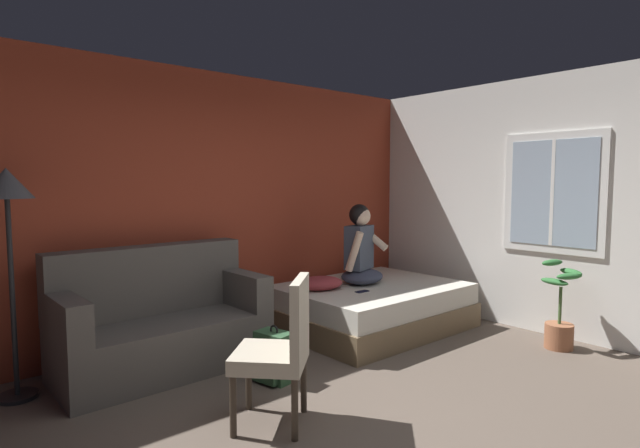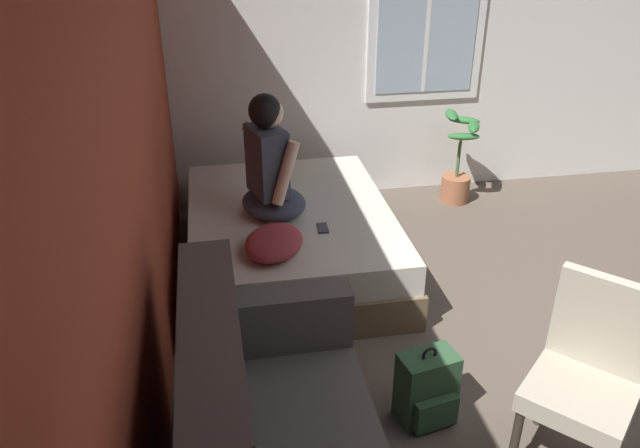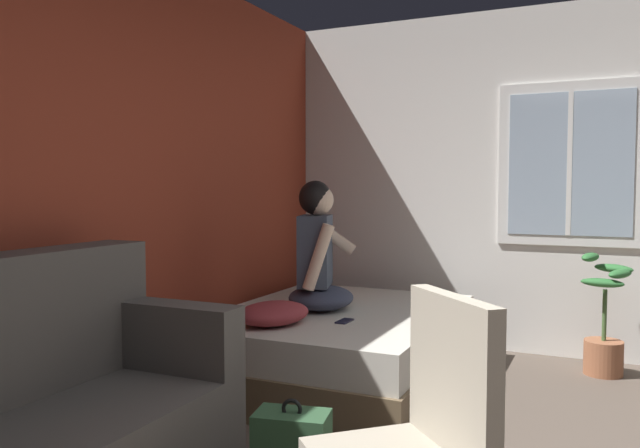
% 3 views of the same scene
% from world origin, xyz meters
% --- Properties ---
extents(ground_plane, '(40.00, 40.00, 0.00)m').
position_xyz_m(ground_plane, '(0.00, 0.00, 0.00)').
color(ground_plane, brown).
extents(wall_back_accent, '(10.86, 0.16, 2.70)m').
position_xyz_m(wall_back_accent, '(0.00, 2.71, 1.35)').
color(wall_back_accent, '#993823').
rests_on(wall_back_accent, ground).
extents(wall_side_with_window, '(0.19, 6.65, 2.70)m').
position_xyz_m(wall_side_with_window, '(3.01, 0.01, 1.35)').
color(wall_side_with_window, silver).
rests_on(wall_side_with_window, ground).
extents(bed, '(1.94, 1.49, 0.48)m').
position_xyz_m(bed, '(1.70, 1.78, 0.24)').
color(bed, brown).
rests_on(bed, ground).
extents(side_chair, '(0.65, 0.65, 0.98)m').
position_xyz_m(side_chair, '(-0.35, 0.65, 0.53)').
color(side_chair, '#382D23').
rests_on(side_chair, ground).
extents(person_seated, '(0.63, 0.57, 0.88)m').
position_xyz_m(person_seated, '(1.65, 1.91, 0.84)').
color(person_seated, '#383D51').
rests_on(person_seated, bed).
extents(backpack, '(0.28, 0.33, 0.46)m').
position_xyz_m(backpack, '(0.03, 1.27, 0.19)').
color(backpack, '#2D5133').
rests_on(backpack, ground).
extents(throw_pillow, '(0.58, 0.51, 0.14)m').
position_xyz_m(throw_pillow, '(1.10, 1.95, 0.55)').
color(throw_pillow, '#993338').
rests_on(throw_pillow, bed).
extents(cell_phone, '(0.15, 0.07, 0.01)m').
position_xyz_m(cell_phone, '(1.36, 1.59, 0.48)').
color(cell_phone, black).
rests_on(cell_phone, bed).
extents(potted_plant, '(0.39, 0.37, 0.85)m').
position_xyz_m(potted_plant, '(2.57, 0.13, 0.30)').
color(potted_plant, '#995B3D').
rests_on(potted_plant, ground).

